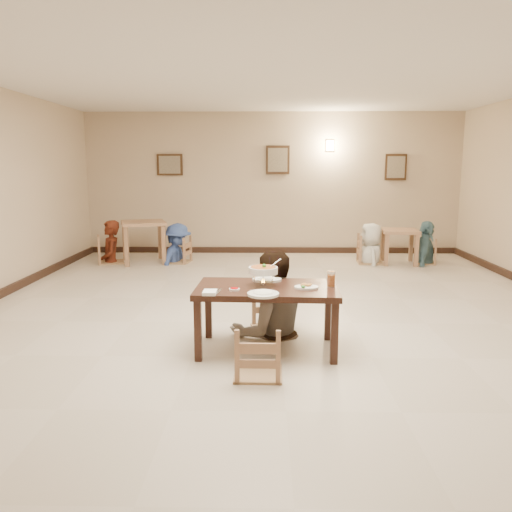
{
  "coord_description": "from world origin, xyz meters",
  "views": [
    {
      "loc": [
        -0.17,
        -5.8,
        1.86
      ],
      "look_at": [
        -0.26,
        -0.42,
        0.9
      ],
      "focal_mm": 35.0,
      "sensor_mm": 36.0,
      "label": 1
    }
  ],
  "objects_px": {
    "bg_table_right": "(400,236)",
    "bg_chair_rl": "(371,236)",
    "chair_far": "(273,291)",
    "drink_glass": "(331,279)",
    "bg_chair_lr": "(177,238)",
    "bg_diner_a": "(109,220)",
    "chair_near": "(258,327)",
    "bg_table_left": "(143,229)",
    "bg_chair_ll": "(110,237)",
    "bg_diner_d": "(427,221)",
    "bg_diner_b": "(177,224)",
    "bg_diner_c": "(372,223)",
    "main_table": "(267,294)",
    "bg_chair_rr": "(426,241)",
    "curry_warmer": "(263,270)",
    "main_diner": "(270,251)"
  },
  "relations": [
    {
      "from": "bg_table_right",
      "to": "bg_chair_rl",
      "type": "xyz_separation_m",
      "value": [
        -0.53,
        0.05,
        -0.01
      ]
    },
    {
      "from": "chair_far",
      "to": "drink_glass",
      "type": "xyz_separation_m",
      "value": [
        0.58,
        -0.62,
        0.28
      ]
    },
    {
      "from": "bg_chair_lr",
      "to": "bg_diner_a",
      "type": "bearing_deg",
      "value": -76.02
    },
    {
      "from": "chair_near",
      "to": "bg_table_left",
      "type": "xyz_separation_m",
      "value": [
        -2.31,
        5.34,
        0.22
      ]
    },
    {
      "from": "chair_far",
      "to": "bg_chair_lr",
      "type": "relative_size",
      "value": 0.96
    },
    {
      "from": "bg_chair_ll",
      "to": "bg_table_left",
      "type": "bearing_deg",
      "value": -105.52
    },
    {
      "from": "drink_glass",
      "to": "bg_table_left",
      "type": "distance_m",
      "value": 5.58
    },
    {
      "from": "bg_diner_d",
      "to": "bg_table_left",
      "type": "bearing_deg",
      "value": 113.14
    },
    {
      "from": "bg_chair_rl",
      "to": "bg_chair_ll",
      "type": "bearing_deg",
      "value": 94.37
    },
    {
      "from": "chair_far",
      "to": "bg_diner_a",
      "type": "height_order",
      "value": "bg_diner_a"
    },
    {
      "from": "drink_glass",
      "to": "bg_chair_lr",
      "type": "distance_m",
      "value": 5.28
    },
    {
      "from": "bg_diner_b",
      "to": "bg_diner_c",
      "type": "height_order",
      "value": "bg_diner_c"
    },
    {
      "from": "bg_chair_ll",
      "to": "bg_diner_c",
      "type": "distance_m",
      "value": 5.09
    },
    {
      "from": "bg_table_left",
      "to": "chair_near",
      "type": "bearing_deg",
      "value": -66.6
    },
    {
      "from": "main_table",
      "to": "drink_glass",
      "type": "height_order",
      "value": "drink_glass"
    },
    {
      "from": "chair_near",
      "to": "bg_chair_lr",
      "type": "distance_m",
      "value": 5.61
    },
    {
      "from": "bg_chair_rl",
      "to": "bg_chair_lr",
      "type": "bearing_deg",
      "value": 93.62
    },
    {
      "from": "drink_glass",
      "to": "bg_diner_d",
      "type": "xyz_separation_m",
      "value": [
        2.46,
        4.71,
        0.09
      ]
    },
    {
      "from": "main_table",
      "to": "bg_diner_c",
      "type": "bearing_deg",
      "value": 68.72
    },
    {
      "from": "bg_table_right",
      "to": "bg_chair_rr",
      "type": "relative_size",
      "value": 0.85
    },
    {
      "from": "bg_chair_lr",
      "to": "main_table",
      "type": "bearing_deg",
      "value": 31.21
    },
    {
      "from": "main_table",
      "to": "bg_table_left",
      "type": "distance_m",
      "value": 5.27
    },
    {
      "from": "bg_table_left",
      "to": "bg_chair_lr",
      "type": "xyz_separation_m",
      "value": [
        0.65,
        0.02,
        -0.19
      ]
    },
    {
      "from": "main_table",
      "to": "bg_diner_b",
      "type": "height_order",
      "value": "bg_diner_b"
    },
    {
      "from": "chair_near",
      "to": "curry_warmer",
      "type": "xyz_separation_m",
      "value": [
        0.04,
        0.69,
        0.37
      ]
    },
    {
      "from": "drink_glass",
      "to": "bg_diner_a",
      "type": "distance_m",
      "value": 5.92
    },
    {
      "from": "bg_chair_rl",
      "to": "bg_chair_rr",
      "type": "distance_m",
      "value": 1.07
    },
    {
      "from": "drink_glass",
      "to": "main_table",
      "type": "bearing_deg",
      "value": -178.43
    },
    {
      "from": "drink_glass",
      "to": "bg_diner_c",
      "type": "distance_m",
      "value": 4.91
    },
    {
      "from": "bg_chair_rl",
      "to": "bg_chair_rr",
      "type": "height_order",
      "value": "bg_chair_rl"
    },
    {
      "from": "chair_near",
      "to": "chair_far",
      "type": "bearing_deg",
      "value": -95.65
    },
    {
      "from": "bg_table_left",
      "to": "bg_diner_b",
      "type": "xyz_separation_m",
      "value": [
        0.65,
        0.02,
        0.1
      ]
    },
    {
      "from": "bg_chair_rr",
      "to": "main_diner",
      "type": "bearing_deg",
      "value": -17.63
    },
    {
      "from": "main_table",
      "to": "main_diner",
      "type": "height_order",
      "value": "main_diner"
    },
    {
      "from": "chair_near",
      "to": "bg_chair_rr",
      "type": "height_order",
      "value": "chair_near"
    },
    {
      "from": "bg_chair_rr",
      "to": "bg_diner_b",
      "type": "xyz_separation_m",
      "value": [
        -4.85,
        -0.01,
        0.34
      ]
    },
    {
      "from": "bg_chair_lr",
      "to": "bg_chair_rl",
      "type": "height_order",
      "value": "bg_chair_rl"
    },
    {
      "from": "bg_diner_b",
      "to": "bg_diner_d",
      "type": "height_order",
      "value": "bg_diner_d"
    },
    {
      "from": "main_table",
      "to": "bg_chair_lr",
      "type": "height_order",
      "value": "bg_chair_lr"
    },
    {
      "from": "bg_chair_ll",
      "to": "bg_chair_rr",
      "type": "relative_size",
      "value": 1.18
    },
    {
      "from": "main_diner",
      "to": "bg_chair_lr",
      "type": "relative_size",
      "value": 1.95
    },
    {
      "from": "bg_chair_rr",
      "to": "bg_diner_a",
      "type": "relative_size",
      "value": 0.52
    },
    {
      "from": "bg_diner_a",
      "to": "bg_diner_b",
      "type": "xyz_separation_m",
      "value": [
        1.3,
        0.07,
        -0.07
      ]
    },
    {
      "from": "chair_far",
      "to": "chair_near",
      "type": "distance_m",
      "value": 1.29
    },
    {
      "from": "drink_glass",
      "to": "bg_chair_ll",
      "type": "height_order",
      "value": "bg_chair_ll"
    },
    {
      "from": "main_diner",
      "to": "bg_table_right",
      "type": "xyz_separation_m",
      "value": [
        2.54,
        4.14,
        -0.41
      ]
    },
    {
      "from": "bg_table_left",
      "to": "bg_chair_rl",
      "type": "xyz_separation_m",
      "value": [
        4.44,
        0.03,
        -0.15
      ]
    },
    {
      "from": "main_table",
      "to": "bg_table_right",
      "type": "height_order",
      "value": "same"
    },
    {
      "from": "drink_glass",
      "to": "bg_table_left",
      "type": "bearing_deg",
      "value": 123.0
    },
    {
      "from": "main_table",
      "to": "bg_diner_c",
      "type": "xyz_separation_m",
      "value": [
        2.05,
        4.72,
        0.2
      ]
    }
  ]
}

